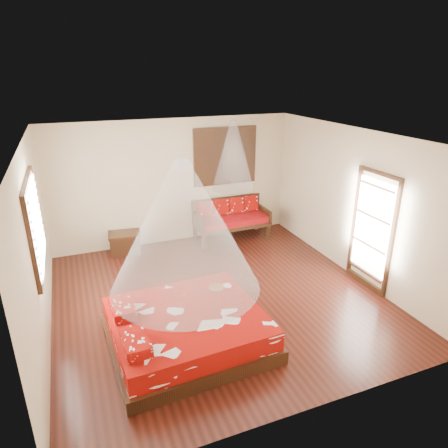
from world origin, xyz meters
The scene contains 10 objects.
room centered at (0.00, 0.00, 1.40)m, with size 5.54×5.54×2.84m.
bed centered at (-0.88, -1.04, 0.25)m, with size 2.29×2.09×0.65m.
daybed centered at (1.22, 2.38, 0.52)m, with size 1.72×0.77×0.94m.
storage_chest centered at (-1.23, 2.45, 0.24)m, with size 0.73×0.57×0.46m.
shutter_panel centered at (1.22, 2.72, 1.90)m, with size 1.52×0.06×1.32m.
window_left centered at (-2.71, 0.20, 1.70)m, with size 0.10×1.74×1.34m.
glazed_door centered at (2.72, -0.60, 1.07)m, with size 0.08×1.02×2.16m.
wine_tray centered at (-0.22, -0.52, 0.55)m, with size 0.25×0.25×0.20m.
mosquito_net_main centered at (-0.86, -1.03, 1.85)m, with size 2.05×2.05×1.80m, color white.
mosquito_net_daybed centered at (1.22, 2.25, 2.00)m, with size 0.94×0.94×1.50m, color white.
Camera 1 is at (-2.16, -5.73, 3.78)m, focal length 32.00 mm.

